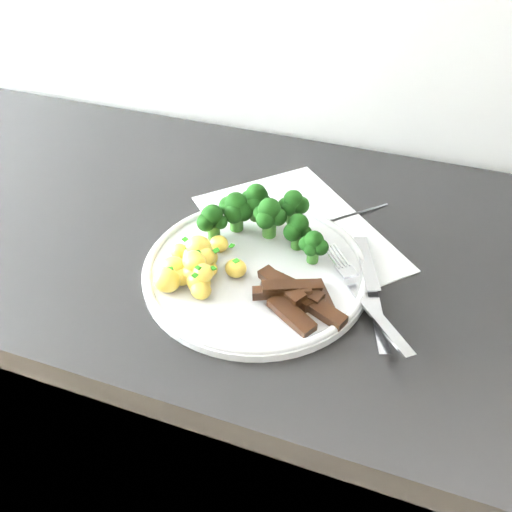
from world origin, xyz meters
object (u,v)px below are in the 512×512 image
Objects in this scene: counter at (270,421)px; beef_strips at (296,296)px; plate at (256,268)px; potatoes at (193,266)px; broccoli at (262,215)px; recipe_paper at (297,232)px; knife at (374,305)px; fork at (367,301)px.

beef_strips reaches higher than counter.
beef_strips is at bearing -34.03° from plate.
potatoes reaches higher than beef_strips.
plate is at bearing -77.98° from broccoli.
knife reaches higher than recipe_paper.
counter is at bearing 86.97° from plate.
plate is (-0.03, -0.10, 0.01)m from recipe_paper.
potatoes is (-0.06, -0.11, -0.02)m from broccoli.
potatoes reaches higher than recipe_paper.
counter is at bearing 151.44° from knife.
beef_strips is 0.63× the size of knife.
beef_strips is 0.10m from knife.
potatoes is at bearing -173.08° from knife.
fork is (0.12, -0.13, 0.02)m from recipe_paper.
plate is 0.08m from potatoes.
beef_strips reaches higher than knife.
plate is at bearing 171.57° from fork.
counter is 19.33× the size of beef_strips.
broccoli is at bearing 152.23° from fork.
knife is (0.23, 0.03, -0.02)m from potatoes.
knife is (0.01, 0.01, -0.01)m from fork.
beef_strips is at bearing -53.51° from broccoli.
beef_strips is at bearing -1.31° from potatoes.
knife is (0.16, -0.08, 0.46)m from counter.
fork is 0.84× the size of knife.
potatoes is 0.71× the size of fork.
recipe_paper reaches higher than counter.
recipe_paper is at bearing 75.78° from plate.
broccoli is (-0.04, -0.04, 0.05)m from recipe_paper.
fork is at bearing -139.97° from knife.
beef_strips is 0.74× the size of fork.
plate is 1.79× the size of fork.
recipe_paper is 1.82× the size of knife.
fork is (0.15, -0.09, 0.47)m from counter.
recipe_paper is at bearing 134.67° from fork.
broccoli is at bearing -135.42° from recipe_paper.
beef_strips is (0.07, -0.05, 0.01)m from plate.
recipe_paper is 1.20× the size of plate.
beef_strips is (0.14, -0.00, -0.01)m from potatoes.
counter is 6.67× the size of recipe_paper.
plate is 0.15m from fork.
recipe_paper is 2.90× the size of beef_strips.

